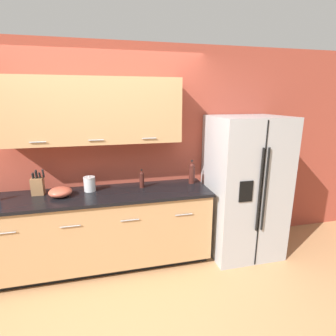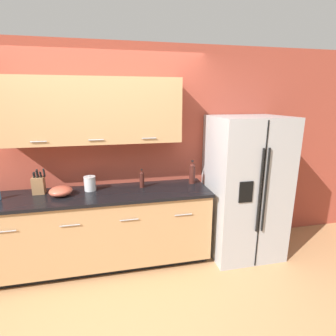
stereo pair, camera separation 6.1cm
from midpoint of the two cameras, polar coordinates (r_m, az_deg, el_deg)
name	(u,v)px [view 1 (the left image)]	position (r m, az deg, el deg)	size (l,w,h in m)	color
ground_plane	(112,311)	(2.91, -12.80, -28.06)	(14.00, 14.00, 0.00)	#B27F51
wall_back	(101,144)	(3.25, -14.86, 5.00)	(10.00, 0.39, 2.60)	#993D2D
counter_unit	(102,229)	(3.28, -14.62, -12.83)	(2.53, 0.64, 0.92)	black
refrigerator	(244,187)	(3.45, 15.72, -3.96)	(0.88, 0.79, 1.77)	#9E9EA0
knife_block	(38,186)	(3.28, -26.99, -3.45)	(0.14, 0.10, 0.29)	olive
wine_bottle	(192,173)	(3.32, 4.68, -1.03)	(0.08, 0.08, 0.30)	#3D1914
oil_bottle	(142,179)	(3.17, -6.28, -2.45)	(0.06, 0.06, 0.23)	#3D1914
steel_canister	(90,184)	(3.18, -17.23, -3.33)	(0.14, 0.14, 0.19)	#B7B7BA
mixing_bowl	(60,192)	(3.12, -22.91, -4.81)	(0.25, 0.25, 0.11)	#B24C38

